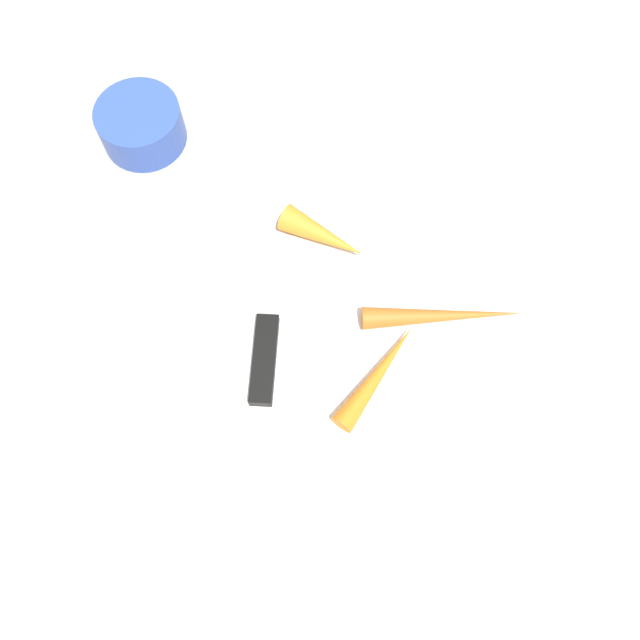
{
  "coord_description": "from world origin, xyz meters",
  "views": [
    {
      "loc": [
        -0.21,
        0.14,
        0.65
      ],
      "look_at": [
        0.0,
        0.0,
        0.01
      ],
      "focal_mm": 38.61,
      "sensor_mm": 36.0,
      "label": 1
    }
  ],
  "objects_px": {
    "knife": "(266,347)",
    "carrot_longest": "(443,316)",
    "carrot_shortest": "(324,236)",
    "carrot_medium": "(378,375)",
    "small_bowl": "(141,125)",
    "cutting_board": "(320,322)"
  },
  "relations": [
    {
      "from": "small_bowl",
      "to": "knife",
      "type": "bearing_deg",
      "value": 175.42
    },
    {
      "from": "knife",
      "to": "small_bowl",
      "type": "height_order",
      "value": "small_bowl"
    },
    {
      "from": "cutting_board",
      "to": "carrot_shortest",
      "type": "bearing_deg",
      "value": -36.58
    },
    {
      "from": "cutting_board",
      "to": "small_bowl",
      "type": "height_order",
      "value": "small_bowl"
    },
    {
      "from": "knife",
      "to": "carrot_medium",
      "type": "xyz_separation_m",
      "value": [
        -0.09,
        -0.07,
        0.01
      ]
    },
    {
      "from": "cutting_board",
      "to": "carrot_medium",
      "type": "height_order",
      "value": "carrot_medium"
    },
    {
      "from": "carrot_longest",
      "to": "carrot_medium",
      "type": "bearing_deg",
      "value": -139.31
    },
    {
      "from": "carrot_shortest",
      "to": "carrot_longest",
      "type": "bearing_deg",
      "value": -8.32
    },
    {
      "from": "carrot_medium",
      "to": "small_bowl",
      "type": "height_order",
      "value": "small_bowl"
    },
    {
      "from": "carrot_longest",
      "to": "small_bowl",
      "type": "distance_m",
      "value": 0.39
    },
    {
      "from": "knife",
      "to": "carrot_longest",
      "type": "height_order",
      "value": "carrot_longest"
    },
    {
      "from": "cutting_board",
      "to": "carrot_medium",
      "type": "bearing_deg",
      "value": -171.95
    },
    {
      "from": "carrot_longest",
      "to": "carrot_shortest",
      "type": "height_order",
      "value": "carrot_shortest"
    },
    {
      "from": "knife",
      "to": "carrot_shortest",
      "type": "height_order",
      "value": "carrot_shortest"
    },
    {
      "from": "knife",
      "to": "carrot_shortest",
      "type": "xyz_separation_m",
      "value": [
        0.07,
        -0.11,
        0.01
      ]
    },
    {
      "from": "knife",
      "to": "small_bowl",
      "type": "xyz_separation_m",
      "value": [
        0.29,
        -0.02,
        0.01
      ]
    },
    {
      "from": "cutting_board",
      "to": "carrot_longest",
      "type": "bearing_deg",
      "value": -123.95
    },
    {
      "from": "carrot_shortest",
      "to": "small_bowl",
      "type": "xyz_separation_m",
      "value": [
        0.23,
        0.09,
        -0.0
      ]
    },
    {
      "from": "cutting_board",
      "to": "carrot_shortest",
      "type": "xyz_separation_m",
      "value": [
        0.07,
        -0.05,
        0.02
      ]
    },
    {
      "from": "cutting_board",
      "to": "small_bowl",
      "type": "bearing_deg",
      "value": 7.1
    },
    {
      "from": "carrot_longest",
      "to": "carrot_medium",
      "type": "distance_m",
      "value": 0.09
    },
    {
      "from": "carrot_shortest",
      "to": "cutting_board",
      "type": "bearing_deg",
      "value": -64.15
    }
  ]
}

